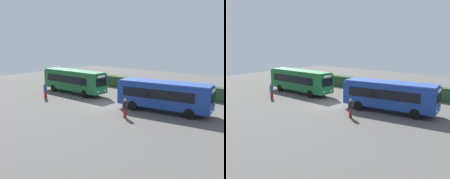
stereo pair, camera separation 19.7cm
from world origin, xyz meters
TOP-DOWN VIEW (x-y plane):
  - ground_plane at (0.00, 0.00)m, footprint 64.00×64.00m
  - bus_green at (-7.32, 2.02)m, footprint 10.32×2.52m
  - bus_blue at (6.46, 1.52)m, footprint 9.65×3.68m
  - person_left at (-7.72, -2.41)m, footprint 0.43×0.50m
  - person_center at (4.64, -2.57)m, footprint 0.48×0.48m
  - hedge_row at (0.00, 9.75)m, footprint 44.00×1.32m

SIDE VIEW (x-z plane):
  - ground_plane at x=0.00m, z-range 0.00..0.00m
  - hedge_row at x=0.00m, z-range 0.00..1.64m
  - person_center at x=4.64m, z-range 0.06..1.88m
  - person_left at x=-7.72m, z-range 0.07..2.01m
  - bus_blue at x=6.46m, z-range 0.24..3.31m
  - bus_green at x=-7.32m, z-range 0.24..3.41m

